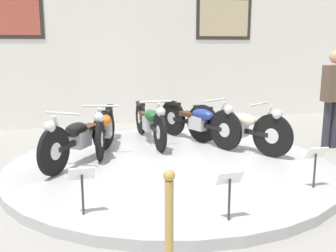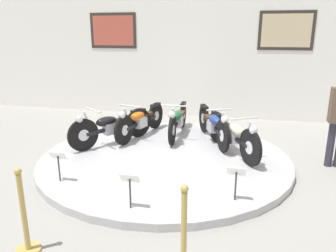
# 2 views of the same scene
# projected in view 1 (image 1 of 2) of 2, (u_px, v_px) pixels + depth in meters

# --- Properties ---
(ground_plane) EXTENTS (60.00, 60.00, 0.00)m
(ground_plane) POSITION_uv_depth(u_px,v_px,m) (170.00, 170.00, 5.78)
(ground_plane) COLOR gray
(display_platform) EXTENTS (4.72, 4.72, 0.12)m
(display_platform) POSITION_uv_depth(u_px,v_px,m) (170.00, 166.00, 5.77)
(display_platform) COLOR #ADADB2
(display_platform) RESTS_ON ground_plane
(back_wall) EXTENTS (14.00, 0.22, 4.41)m
(back_wall) POSITION_uv_depth(u_px,v_px,m) (123.00, 27.00, 8.81)
(back_wall) COLOR white
(back_wall) RESTS_ON ground_plane
(motorcycle_black) EXTENTS (1.21, 1.66, 0.80)m
(motorcycle_black) POSITION_uv_depth(u_px,v_px,m) (80.00, 136.00, 5.70)
(motorcycle_black) COLOR black
(motorcycle_black) RESTS_ON display_platform
(motorcycle_orange) EXTENTS (0.64, 1.94, 0.79)m
(motorcycle_orange) POSITION_uv_depth(u_px,v_px,m) (105.00, 126.00, 6.40)
(motorcycle_orange) COLOR black
(motorcycle_orange) RESTS_ON display_platform
(motorcycle_green) EXTENTS (0.54, 1.98, 0.79)m
(motorcycle_green) POSITION_uv_depth(u_px,v_px,m) (150.00, 121.00, 6.86)
(motorcycle_green) COLOR black
(motorcycle_green) RESTS_ON display_platform
(motorcycle_blue) EXTENTS (0.83, 1.88, 0.81)m
(motorcycle_blue) POSITION_uv_depth(u_px,v_px,m) (199.00, 120.00, 6.85)
(motorcycle_blue) COLOR black
(motorcycle_blue) RESTS_ON display_platform
(motorcycle_cream) EXTENTS (1.07, 1.77, 0.81)m
(motorcycle_cream) POSITION_uv_depth(u_px,v_px,m) (237.00, 126.00, 6.38)
(motorcycle_cream) COLOR black
(motorcycle_cream) RESTS_ON display_platform
(info_placard_front_left) EXTENTS (0.26, 0.11, 0.51)m
(info_placard_front_left) POSITION_uv_depth(u_px,v_px,m) (82.00, 180.00, 3.92)
(info_placard_front_left) COLOR #333338
(info_placard_front_left) RESTS_ON display_platform
(info_placard_front_centre) EXTENTS (0.26, 0.11, 0.51)m
(info_placard_front_centre) POSITION_uv_depth(u_px,v_px,m) (230.00, 185.00, 3.79)
(info_placard_front_centre) COLOR #333338
(info_placard_front_centre) RESTS_ON display_platform
(info_placard_front_right) EXTENTS (0.26, 0.11, 0.51)m
(info_placard_front_right) POSITION_uv_depth(u_px,v_px,m) (316.00, 158.00, 4.67)
(info_placard_front_right) COLOR #333338
(info_placard_front_right) RESTS_ON display_platform
(visitor_standing) EXTENTS (0.36, 0.23, 1.72)m
(visitor_standing) POSITION_uv_depth(u_px,v_px,m) (333.00, 93.00, 6.84)
(visitor_standing) COLOR #2D2D38
(visitor_standing) RESTS_ON ground_plane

